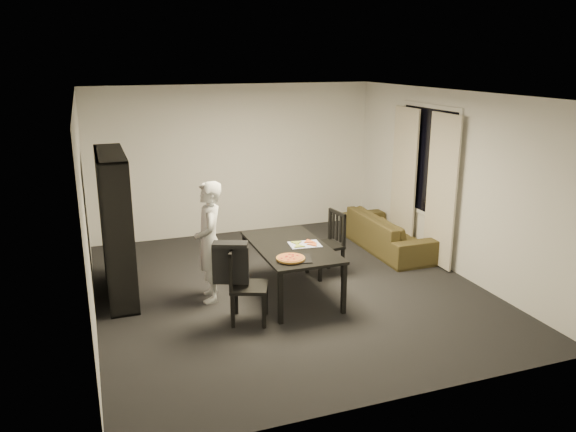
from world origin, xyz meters
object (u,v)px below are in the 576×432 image
object	(u,v)px
bookshelf	(116,225)
person	(209,242)
baking_tray	(295,259)
chair_right	(330,239)
dining_table	(291,250)
chair_left	(242,280)
pepperoni_pizza	(291,258)
sofa	(388,232)

from	to	relation	value
bookshelf	person	distance (m)	1.24
bookshelf	baking_tray	distance (m)	2.37
person	chair_right	bearing A→B (deg)	107.72
bookshelf	person	xyz separation A→B (m)	(1.10, -0.57, -0.17)
dining_table	chair_right	xyz separation A→B (m)	(0.78, 0.48, -0.09)
chair_right	baking_tray	size ratio (longest dim) A/B	2.33
chair_left	baking_tray	distance (m)	0.70
chair_right	pepperoni_pizza	xyz separation A→B (m)	(-0.97, -1.00, 0.18)
chair_right	pepperoni_pizza	distance (m)	1.41
baking_tray	sofa	bearing A→B (deg)	36.41
bookshelf	person	world-z (taller)	bookshelf
dining_table	pepperoni_pizza	xyz separation A→B (m)	(-0.19, -0.52, 0.09)
dining_table	pepperoni_pizza	bearing A→B (deg)	-110.10
bookshelf	chair_left	world-z (taller)	bookshelf
chair_right	sofa	distance (m)	1.51
chair_right	baking_tray	distance (m)	1.35
chair_left	baking_tray	world-z (taller)	chair_left
sofa	person	bearing A→B (deg)	106.85
dining_table	chair_left	distance (m)	0.98
bookshelf	dining_table	xyz separation A→B (m)	(2.12, -0.77, -0.33)
sofa	baking_tray	bearing A→B (deg)	126.41
dining_table	sofa	xyz separation A→B (m)	(2.11, 1.15, -0.33)
bookshelf	chair_right	bearing A→B (deg)	-5.71
chair_left	person	bearing A→B (deg)	36.97
dining_table	baking_tray	world-z (taller)	baking_tray
bookshelf	person	bearing A→B (deg)	-27.28
dining_table	person	size ratio (longest dim) A/B	1.05
chair_left	person	xyz separation A→B (m)	(-0.21, 0.75, 0.26)
chair_left	baking_tray	bearing A→B (deg)	-64.89
sofa	bookshelf	bearing A→B (deg)	95.19
pepperoni_pizza	sofa	size ratio (longest dim) A/B	0.18
sofa	chair_left	bearing A→B (deg)	120.18
bookshelf	dining_table	bearing A→B (deg)	-19.91
dining_table	person	world-z (taller)	person
chair_left	dining_table	bearing A→B (deg)	-34.85
person	baking_tray	size ratio (longest dim) A/B	3.90
person	baking_tray	world-z (taller)	person
chair_right	baking_tray	bearing A→B (deg)	-51.02
dining_table	chair_right	distance (m)	0.92
baking_tray	dining_table	bearing A→B (deg)	75.38
person	sofa	bearing A→B (deg)	115.92
chair_right	person	distance (m)	1.84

